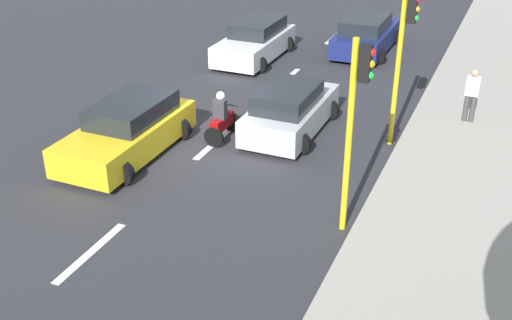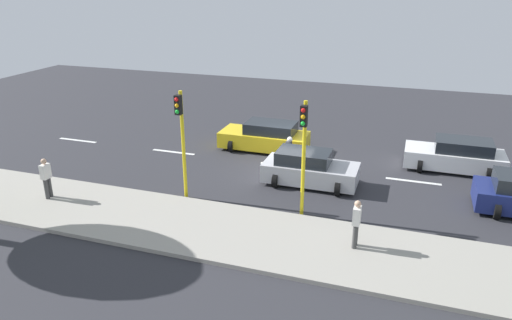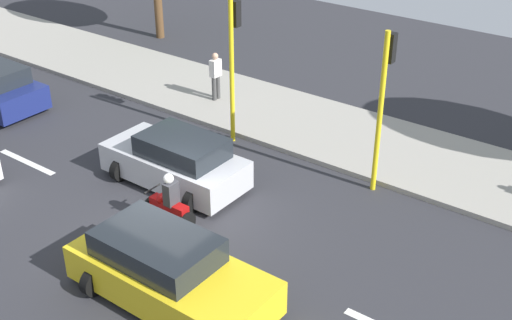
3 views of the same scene
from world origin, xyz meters
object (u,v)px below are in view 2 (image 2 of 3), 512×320
Objects in this scene: car_white at (456,156)px; pedestrian_by_tree at (46,177)px; traffic_light_midblock at (181,131)px; traffic_light_corner at (304,144)px; car_silver at (309,169)px; car_yellow_cab at (266,137)px; motorcycle at (291,155)px; pedestrian_near_signal at (356,222)px.

pedestrian_by_tree is at bearing -60.66° from car_white.
pedestrian_by_tree is 0.38× the size of traffic_light_midblock.
traffic_light_corner is at bearing -39.87° from car_white.
car_silver is 3.83m from traffic_light_corner.
car_white is (-3.82, 6.19, 0.00)m from car_silver.
traffic_light_midblock reaches higher than car_yellow_cab.
car_white is 9.34m from car_yellow_cab.
pedestrian_by_tree is 5.82m from traffic_light_midblock.
car_yellow_cab is 2.99× the size of motorcycle.
pedestrian_near_signal is at bearing 51.17° from traffic_light_corner.
car_yellow_cab is at bearing -152.21° from traffic_light_corner.
car_white is 7.75m from motorcycle.
motorcycle is at bearing 145.71° from traffic_light_midblock.
car_yellow_cab is (-3.67, -3.15, 0.00)m from car_silver.
traffic_light_corner is at bearing -128.83° from pedestrian_near_signal.
car_white is at bearing 140.13° from traffic_light_corner.
pedestrian_near_signal is at bearing -21.88° from car_white.
car_silver is 0.91× the size of traffic_light_corner.
traffic_light_corner is (-1.98, 10.05, 1.87)m from pedestrian_by_tree.
pedestrian_by_tree is 0.38× the size of traffic_light_corner.
car_yellow_cab is 10.38m from pedestrian_near_signal.
pedestrian_near_signal reaches higher than car_silver.
motorcycle is 0.34× the size of traffic_light_corner.
traffic_light_midblock is (0.00, -4.91, 0.00)m from traffic_light_corner.
traffic_light_corner is (-1.82, -2.27, 1.87)m from pedestrian_near_signal.
pedestrian_by_tree is at bearing -89.29° from pedestrian_near_signal.
car_yellow_cab is 1.02× the size of traffic_light_corner.
traffic_light_corner is at bearing 27.79° from car_yellow_cab.
car_silver is at bearing -151.42° from pedestrian_near_signal.
car_yellow_cab is at bearing -89.05° from car_white.
pedestrian_near_signal is at bearing 90.71° from pedestrian_by_tree.
pedestrian_near_signal is 0.38× the size of traffic_light_midblock.
car_white is 12.92m from traffic_light_midblock.
motorcycle is at bearing -142.81° from car_silver.
traffic_light_midblock reaches higher than pedestrian_by_tree.
car_yellow_cab is 7.24m from traffic_light_midblock.
car_silver is 7.27m from car_white.
pedestrian_by_tree reaches higher than car_silver.
car_yellow_cab is at bearing 168.76° from traffic_light_midblock.
motorcycle is (2.17, -7.45, -0.07)m from car_white.
traffic_light_midblock reaches higher than car_silver.
traffic_light_corner is at bearing 101.13° from pedestrian_by_tree.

